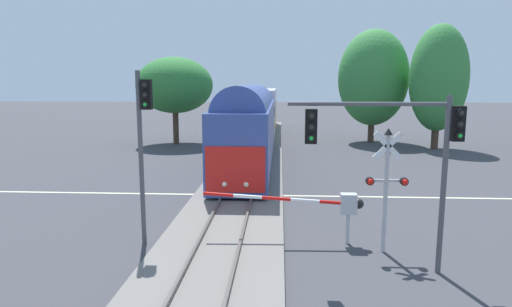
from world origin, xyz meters
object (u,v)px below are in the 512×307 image
crossing_gate_near (331,204)px  maple_right_background (439,78)px  commuter_train (257,116)px  oak_behind_train (175,85)px  crossing_signal_mast (387,178)px  oak_far_right (373,78)px  traffic_signal_median (143,130)px  traffic_signal_near_right (400,141)px

crossing_gate_near → maple_right_background: size_ratio=0.54×
commuter_train → oak_behind_train: 8.27m
crossing_signal_mast → oak_far_right: oak_far_right is taller
oak_far_right → crossing_gate_near: bearing=-104.1°
commuter_train → oak_behind_train: oak_behind_train is taller
commuter_train → crossing_signal_mast: (5.53, -23.92, -0.25)m
traffic_signal_median → maple_right_background: 29.90m
traffic_signal_median → oak_behind_train: (-5.03, 25.49, 1.37)m
crossing_signal_mast → traffic_signal_near_right: size_ratio=0.79×
traffic_signal_median → traffic_signal_near_right: 8.27m
maple_right_background → oak_far_right: bearing=139.4°
commuter_train → traffic_signal_near_right: bearing=-77.9°
traffic_signal_near_right → oak_far_right: size_ratio=0.50×
crossing_gate_near → traffic_signal_median: traffic_signal_median is taller
commuter_train → oak_far_right: oak_far_right is taller
commuter_train → maple_right_background: 15.71m
commuter_train → oak_behind_train: size_ratio=5.04×
commuter_train → oak_far_right: bearing=21.4°
crossing_gate_near → oak_far_right: (6.89, 27.37, 4.66)m
oak_behind_train → maple_right_background: (23.00, -1.68, 0.60)m
commuter_train → oak_far_right: (10.73, 4.20, 3.28)m
oak_far_right → traffic_signal_near_right: bearing=-100.1°
commuter_train → crossing_signal_mast: size_ratio=9.61×
oak_behind_train → maple_right_background: bearing=-4.2°
traffic_signal_median → oak_behind_train: bearing=101.2°
commuter_train → oak_far_right: size_ratio=3.80×
maple_right_background → oak_behind_train: bearing=175.8°
traffic_signal_near_right → oak_far_right: (5.27, 29.70, 2.10)m
crossing_gate_near → oak_far_right: bearing=75.9°
crossing_gate_near → traffic_signal_near_right: bearing=-55.3°
commuter_train → crossing_gate_near: commuter_train is taller
crossing_gate_near → crossing_signal_mast: size_ratio=1.35×
commuter_train → crossing_gate_near: (3.84, -23.17, -1.38)m
traffic_signal_median → traffic_signal_near_right: size_ratio=1.14×
commuter_train → traffic_signal_median: bearing=-96.3°
crossing_signal_mast → traffic_signal_median: traffic_signal_median is taller
maple_right_background → traffic_signal_near_right: bearing=-111.1°
crossing_gate_near → maple_right_background: maple_right_background is taller
traffic_signal_near_right → crossing_signal_mast: bearing=87.4°
crossing_signal_mast → commuter_train: bearing=103.0°
traffic_signal_near_right → maple_right_background: 27.64m
oak_far_right → oak_behind_train: bearing=-172.8°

